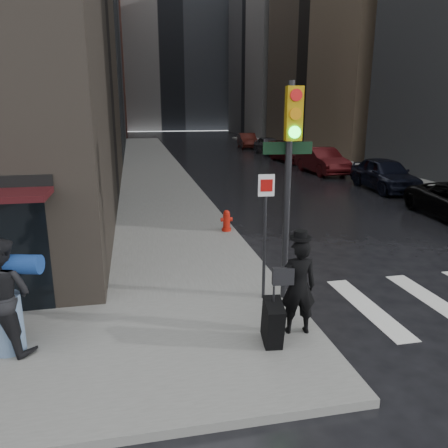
% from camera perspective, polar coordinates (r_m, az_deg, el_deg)
% --- Properties ---
extents(ground, '(140.00, 140.00, 0.00)m').
position_cam_1_polar(ground, '(8.07, -1.00, -16.11)').
color(ground, black).
rests_on(ground, ground).
extents(sidewalk_left, '(4.00, 50.00, 0.15)m').
position_cam_1_polar(sidewalk_left, '(34.06, -9.58, 7.98)').
color(sidewalk_left, slate).
rests_on(sidewalk_left, ground).
extents(sidewalk_right, '(3.00, 50.00, 0.15)m').
position_cam_1_polar(sidewalk_right, '(37.10, 11.97, 8.44)').
color(sidewalk_right, slate).
rests_on(sidewalk_right, ground).
extents(bldg_left_far, '(22.00, 20.00, 26.00)m').
position_cam_1_polar(bldg_left_far, '(70.33, -22.83, 21.22)').
color(bldg_left_far, maroon).
rests_on(bldg_left_far, ground).
extents(bldg_right_far, '(22.00, 20.00, 25.00)m').
position_cam_1_polar(bldg_right_far, '(70.78, 11.89, 21.57)').
color(bldg_right_far, slate).
rests_on(bldg_right_far, ground).
extents(bldg_distant, '(40.00, 12.00, 32.00)m').
position_cam_1_polar(bldg_distant, '(85.91, -7.32, 22.91)').
color(bldg_distant, slate).
rests_on(bldg_distant, ground).
extents(man_overcoat, '(1.11, 0.97, 1.98)m').
position_cam_1_polar(man_overcoat, '(7.97, 9.00, -8.80)').
color(man_overcoat, black).
rests_on(man_overcoat, ground).
extents(man_jeans, '(1.38, 1.20, 2.02)m').
position_cam_1_polar(man_jeans, '(8.17, -26.86, -8.33)').
color(man_jeans, black).
rests_on(man_jeans, ground).
extents(traffic_light, '(1.13, 0.54, 4.52)m').
position_cam_1_polar(traffic_light, '(8.87, 8.34, 7.71)').
color(traffic_light, black).
rests_on(traffic_light, ground).
extents(fire_hydrant, '(0.39, 0.31, 0.71)m').
position_cam_1_polar(fire_hydrant, '(14.55, 0.33, 0.32)').
color(fire_hydrant, '#AE170A').
rests_on(fire_hydrant, ground).
extents(parked_car_1, '(2.29, 5.00, 1.66)m').
position_cam_1_polar(parked_car_1, '(23.94, 20.26, 6.14)').
color(parked_car_1, black).
rests_on(parked_car_1, ground).
extents(parked_car_2, '(1.89, 5.03, 1.64)m').
position_cam_1_polar(parked_car_2, '(28.95, 12.67, 8.09)').
color(parked_car_2, '#450D0F').
rests_on(parked_car_2, ground).
extents(parked_car_3, '(2.61, 5.41, 1.52)m').
position_cam_1_polar(parked_car_3, '(34.65, 8.82, 9.27)').
color(parked_car_3, '#3F0C10').
rests_on(parked_car_3, ground).
extents(parked_car_4, '(1.86, 4.54, 1.54)m').
position_cam_1_polar(parked_car_4, '(40.41, 5.83, 10.20)').
color(parked_car_4, '#404045').
rests_on(parked_car_4, ground).
extents(parked_car_5, '(2.04, 4.71, 1.51)m').
position_cam_1_polar(parked_car_5, '(46.15, 3.05, 10.84)').
color(parked_car_5, '#39100B').
rests_on(parked_car_5, ground).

